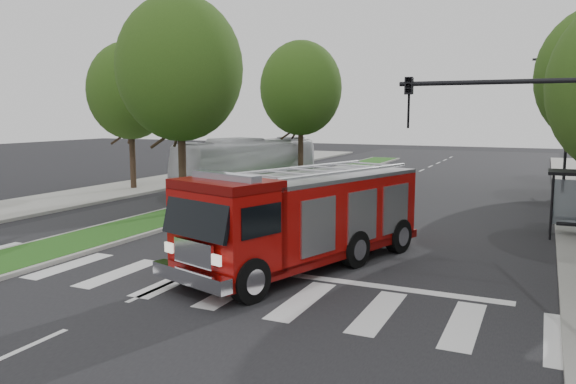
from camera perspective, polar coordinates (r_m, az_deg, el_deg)
ground at (r=18.98m, az=-6.14°, el=-6.63°), size 140.00×140.00×0.00m
sidewalk_left at (r=35.49m, az=-18.09°, el=-0.04°), size 5.00×80.00×0.15m
median at (r=37.42m, az=0.07°, el=0.76°), size 3.00×50.00×0.15m
tree_median_near at (r=26.77m, az=-10.93°, el=12.20°), size 5.80×5.80×10.16m
tree_median_far at (r=38.99m, az=1.32°, el=10.48°), size 5.60×5.60×9.72m
tree_left_mid at (r=36.37m, az=-15.75°, el=9.86°), size 5.20×5.20×9.16m
streetlight_right_near at (r=12.26m, az=25.59°, el=6.73°), size 4.08×0.22×8.00m
streetlight_right_far at (r=35.77m, az=26.30°, el=6.68°), size 2.11×0.20×8.00m
fire_engine at (r=17.50m, az=1.76°, el=-2.67°), size 5.42×9.65×3.21m
city_bus at (r=37.42m, az=-4.10°, el=3.08°), size 5.38×11.77×3.19m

